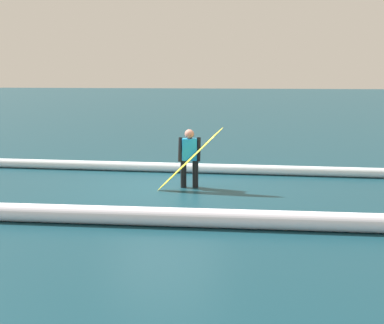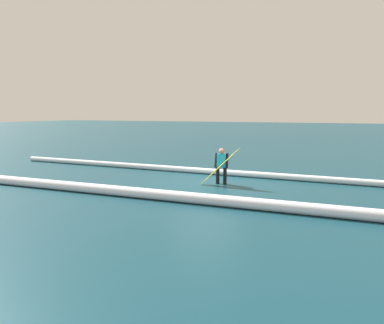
{
  "view_description": "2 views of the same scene",
  "coord_description": "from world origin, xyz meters",
  "views": [
    {
      "loc": [
        -2.39,
        11.25,
        2.62
      ],
      "look_at": [
        -0.75,
        0.5,
        0.73
      ],
      "focal_mm": 47.14,
      "sensor_mm": 36.0,
      "label": 1
    },
    {
      "loc": [
        -4.84,
        12.22,
        2.72
      ],
      "look_at": [
        -0.1,
        1.51,
        1.04
      ],
      "focal_mm": 32.44,
      "sensor_mm": 36.0,
      "label": 2
    }
  ],
  "objects": [
    {
      "name": "wave_crest_foreground",
      "position": [
        0.9,
        -1.98,
        0.13
      ],
      "size": [
        20.87,
        0.41,
        0.26
      ],
      "primitive_type": "cylinder",
      "rotation": [
        0.0,
        1.57,
        0.01
      ],
      "color": "white",
      "rests_on": "ground_plane"
    },
    {
      "name": "surfboard",
      "position": [
        -0.65,
        0.14,
        0.73
      ],
      "size": [
        1.54,
        0.47,
        1.49
      ],
      "color": "yellow",
      "rests_on": "ground_plane"
    },
    {
      "name": "ground_plane",
      "position": [
        0.0,
        0.0,
        0.0
      ],
      "size": [
        168.79,
        168.79,
        0.0
      ],
      "primitive_type": "plane",
      "color": "#113844"
    },
    {
      "name": "wave_crest_midground",
      "position": [
        2.63,
        3.04,
        0.17
      ],
      "size": [
        22.8,
        1.36,
        0.33
      ],
      "primitive_type": "cylinder",
      "rotation": [
        0.0,
        1.57,
        0.04
      ],
      "color": "white",
      "rests_on": "ground_plane"
    },
    {
      "name": "surfer",
      "position": [
        -0.58,
        -0.2,
        0.77
      ],
      "size": [
        0.51,
        0.27,
        1.37
      ],
      "rotation": [
        0.0,
        0.0,
        0.2
      ],
      "color": "black",
      "rests_on": "ground_plane"
    }
  ]
}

